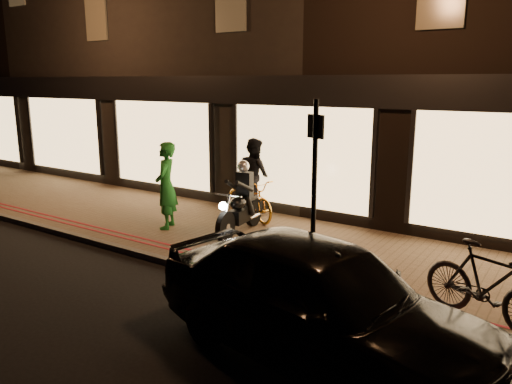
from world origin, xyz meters
TOP-DOWN VIEW (x-y plane):
  - ground at (0.00, 0.00)m, footprint 90.00×90.00m
  - sidewalk at (0.00, 2.00)m, footprint 50.00×4.00m
  - kerb_stone at (0.00, 0.05)m, footprint 50.00×0.14m
  - red_kerb_lines at (0.00, 0.55)m, footprint 50.00×0.26m
  - building_row at (-0.00, 8.99)m, footprint 48.00×10.11m
  - motorcycle at (-0.44, 2.15)m, footprint 0.64×1.94m
  - sign_post at (2.30, 0.25)m, footprint 0.33×0.16m
  - bicycle_gold at (-0.93, 3.20)m, footprint 1.98×1.32m
  - bicycle_dark at (4.77, 0.60)m, footprint 1.95×1.14m
  - person_green at (-2.04, 1.53)m, footprint 0.75×0.85m
  - person_dark at (-1.19, 3.80)m, footprint 1.14×1.06m
  - parked_car at (3.18, -1.25)m, footprint 4.81×2.63m

SIDE VIEW (x-z plane):
  - ground at x=0.00m, z-range 0.00..0.00m
  - sidewalk at x=0.00m, z-range 0.00..0.12m
  - kerb_stone at x=0.00m, z-range 0.00..0.12m
  - red_kerb_lines at x=0.00m, z-range 0.12..0.13m
  - bicycle_gold at x=-0.93m, z-range 0.12..1.10m
  - bicycle_dark at x=4.77m, z-range 0.12..1.25m
  - motorcycle at x=-0.44m, z-range -0.06..1.53m
  - parked_car at x=3.18m, z-range 0.00..1.55m
  - person_dark at x=-1.19m, z-range 0.12..2.00m
  - person_green at x=-2.04m, z-range 0.12..2.07m
  - sign_post at x=2.30m, z-range 0.30..3.30m
  - building_row at x=0.00m, z-range 0.00..8.50m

